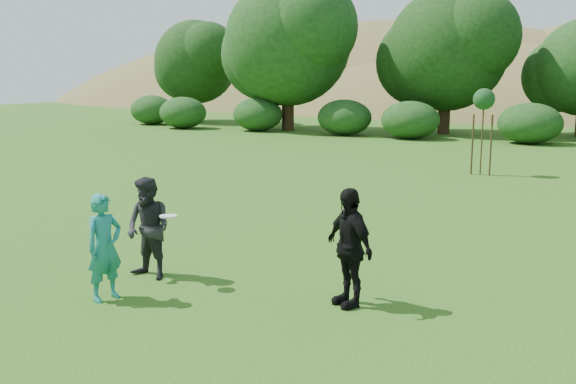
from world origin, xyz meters
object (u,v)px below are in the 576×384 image
at_px(player_grey, 149,228).
at_px(sapling, 484,102).
at_px(player_teal, 104,247).
at_px(player_black, 349,247).

xyz_separation_m(player_grey, sapling, (2.32, 13.84, 1.59)).
bearing_deg(player_grey, player_teal, -79.43).
distance_m(player_teal, sapling, 15.19).
relative_size(player_teal, sapling, 0.55).
xyz_separation_m(player_grey, player_black, (3.32, 0.37, 0.03)).
bearing_deg(player_teal, sapling, 3.57).
bearing_deg(sapling, player_teal, -98.43).
height_order(player_teal, player_grey, player_grey).
bearing_deg(player_teal, player_black, -53.44).
bearing_deg(sapling, player_black, -85.76).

